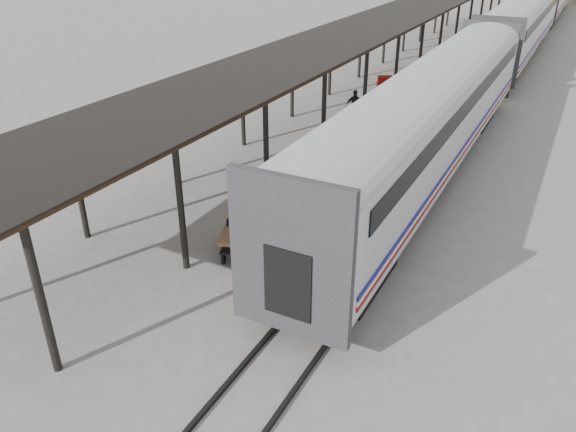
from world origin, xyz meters
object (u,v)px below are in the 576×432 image
(luggage_tug, at_px, (385,90))
(pedestrian, at_px, (355,106))
(baggage_cart, at_px, (245,231))
(porter, at_px, (240,208))

(luggage_tug, distance_m, pedestrian, 4.55)
(pedestrian, bearing_deg, baggage_cart, 80.16)
(luggage_tug, relative_size, pedestrian, 1.05)
(luggage_tug, bearing_deg, porter, -107.81)
(baggage_cart, bearing_deg, pedestrian, 77.99)
(baggage_cart, bearing_deg, luggage_tug, 75.84)
(luggage_tug, relative_size, porter, 0.92)
(porter, height_order, pedestrian, porter)
(baggage_cart, relative_size, pedestrian, 1.60)
(baggage_cart, xyz_separation_m, luggage_tug, (-1.72, 18.57, -0.03))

